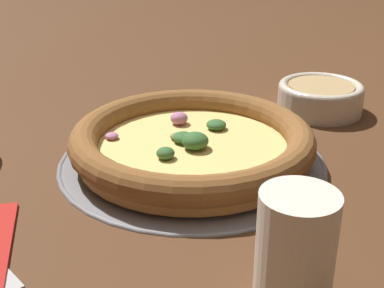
{
  "coord_description": "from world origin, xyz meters",
  "views": [
    {
      "loc": [
        0.56,
        -0.15,
        0.29
      ],
      "look_at": [
        0.0,
        0.0,
        0.02
      ],
      "focal_mm": 50.0,
      "sensor_mm": 36.0,
      "label": 1
    }
  ],
  "objects_px": {
    "pizza_tray": "(192,160)",
    "bowl_near": "(320,96)",
    "drinking_cup": "(295,250)",
    "pizza": "(192,142)"
  },
  "relations": [
    {
      "from": "pizza_tray",
      "to": "bowl_near",
      "type": "relative_size",
      "value": 2.58
    },
    {
      "from": "pizza_tray",
      "to": "bowl_near",
      "type": "distance_m",
      "value": 0.26
    },
    {
      "from": "bowl_near",
      "to": "drinking_cup",
      "type": "relative_size",
      "value": 1.3
    },
    {
      "from": "pizza",
      "to": "bowl_near",
      "type": "height_order",
      "value": "pizza"
    },
    {
      "from": "pizza",
      "to": "drinking_cup",
      "type": "relative_size",
      "value": 3.04
    },
    {
      "from": "bowl_near",
      "to": "drinking_cup",
      "type": "height_order",
      "value": "drinking_cup"
    },
    {
      "from": "pizza",
      "to": "pizza_tray",
      "type": "bearing_deg",
      "value": 26.47
    },
    {
      "from": "bowl_near",
      "to": "drinking_cup",
      "type": "distance_m",
      "value": 0.43
    },
    {
      "from": "pizza_tray",
      "to": "drinking_cup",
      "type": "distance_m",
      "value": 0.26
    },
    {
      "from": "pizza_tray",
      "to": "bowl_near",
      "type": "bearing_deg",
      "value": 116.94
    }
  ]
}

